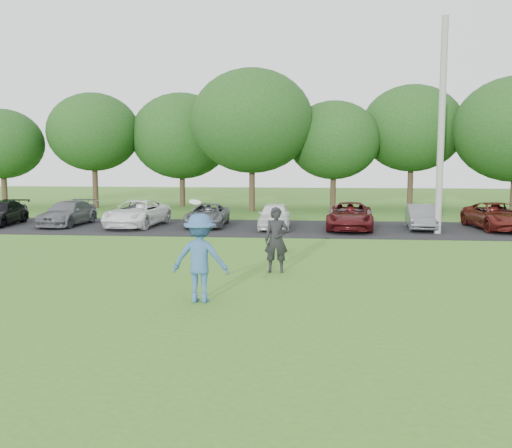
{
  "coord_description": "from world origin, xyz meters",
  "views": [
    {
      "loc": [
        1.62,
        -13.25,
        3.25
      ],
      "look_at": [
        0.0,
        3.5,
        1.3
      ],
      "focal_mm": 40.0,
      "sensor_mm": 36.0,
      "label": 1
    }
  ],
  "objects": [
    {
      "name": "ground",
      "position": [
        0.0,
        0.0,
        0.0
      ],
      "size": [
        100.0,
        100.0,
        0.0
      ],
      "primitive_type": "plane",
      "color": "#387320",
      "rests_on": "ground"
    },
    {
      "name": "frisbee_player",
      "position": [
        -0.86,
        -0.73,
        1.01
      ],
      "size": [
        1.34,
        0.82,
        2.34
      ],
      "color": "#325B8E",
      "rests_on": "ground"
    },
    {
      "name": "utility_pole",
      "position": [
        7.06,
        11.68,
        4.55
      ],
      "size": [
        0.28,
        0.28,
        9.1
      ],
      "primitive_type": "cylinder",
      "color": "gray",
      "rests_on": "ground"
    },
    {
      "name": "parking_lot",
      "position": [
        0.0,
        13.0,
        0.01
      ],
      "size": [
        32.0,
        6.5,
        0.03
      ],
      "primitive_type": "cube",
      "color": "black",
      "rests_on": "ground"
    },
    {
      "name": "tree_row",
      "position": [
        1.51,
        22.76,
        4.91
      ],
      "size": [
        42.39,
        9.85,
        8.64
      ],
      "color": "#38281C",
      "rests_on": "ground"
    },
    {
      "name": "camera_bystander",
      "position": [
        0.65,
        2.78,
        0.94
      ],
      "size": [
        0.69,
        0.46,
        1.87
      ],
      "color": "black",
      "rests_on": "ground"
    },
    {
      "name": "parked_cars",
      "position": [
        0.69,
        13.04,
        0.62
      ],
      "size": [
        29.09,
        5.23,
        1.24
      ],
      "color": "black",
      "rests_on": "parking_lot"
    }
  ]
}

